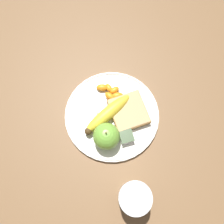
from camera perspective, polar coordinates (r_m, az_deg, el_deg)
The scene contains 14 objects.
ground_plane at distance 0.64m, azimuth 0.00°, elevation -0.90°, with size 3.00×3.00×0.00m, color brown.
plate at distance 0.63m, azimuth 0.00°, elevation -0.68°, with size 0.27×0.27×0.01m.
juice_glass at distance 0.57m, azimuth 5.63°, elevation -21.23°, with size 0.08×0.08×0.10m.
apple at distance 0.58m, azimuth -1.47°, elevation -6.34°, with size 0.07×0.07×0.08m.
banana at distance 0.61m, azimuth -1.09°, elevation -0.74°, with size 0.10×0.16×0.04m.
bread_slice at distance 0.62m, azimuth 4.31°, elevation 0.08°, with size 0.11×0.10×0.02m.
fork at distance 0.63m, azimuth -0.44°, elevation 0.07°, with size 0.08×0.17×0.00m.
jam_packet at distance 0.60m, azimuth 3.69°, elevation -6.11°, with size 0.04×0.04×0.02m.
orange_segment_0 at distance 0.64m, azimuth 3.33°, elevation 3.12°, with size 0.03×0.02×0.02m.
orange_segment_1 at distance 0.65m, azimuth -2.61°, elevation 6.40°, with size 0.03×0.04×0.02m.
orange_segment_2 at distance 0.64m, azimuth -0.66°, elevation 4.17°, with size 0.04×0.03×0.02m.
orange_segment_3 at distance 0.65m, azimuth -0.86°, elevation 6.33°, with size 0.03×0.03×0.02m.
orange_segment_4 at distance 0.65m, azimuth 0.67°, elevation 5.76°, with size 0.03×0.03×0.02m.
orange_segment_5 at distance 0.64m, azimuth 1.38°, elevation 4.24°, with size 0.02×0.04×0.02m.
Camera 1 is at (-0.19, 0.05, 0.61)m, focal length 35.00 mm.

